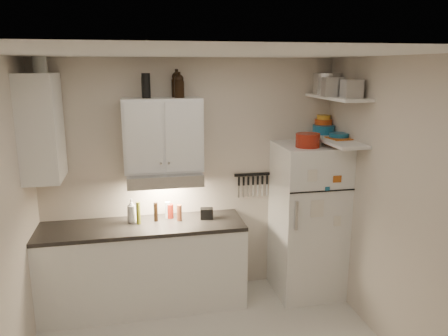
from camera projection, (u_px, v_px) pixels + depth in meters
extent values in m
cube|color=white|center=(215.00, 52.00, 3.07)|extent=(3.20, 3.00, 0.02)
cube|color=beige|center=(191.00, 179.00, 4.81)|extent=(3.20, 0.02, 2.60)
cube|color=beige|center=(403.00, 213.00, 3.69)|extent=(0.02, 3.00, 2.60)
cube|color=white|center=(144.00, 268.00, 4.60)|extent=(2.10, 0.60, 0.88)
cube|color=black|center=(142.00, 226.00, 4.49)|extent=(2.10, 0.62, 0.04)
cube|color=white|center=(163.00, 135.00, 4.46)|extent=(0.80, 0.33, 0.75)
cube|color=white|center=(41.00, 128.00, 4.08)|extent=(0.33, 0.55, 1.00)
cube|color=silver|center=(165.00, 178.00, 4.50)|extent=(0.76, 0.46, 0.12)
cube|color=white|center=(308.00, 220.00, 4.82)|extent=(0.70, 0.68, 1.70)
cube|color=white|center=(337.00, 98.00, 4.43)|extent=(0.30, 0.95, 0.03)
cube|color=white|center=(335.00, 140.00, 4.53)|extent=(0.30, 0.95, 0.03)
cube|color=black|center=(252.00, 174.00, 4.92)|extent=(0.42, 0.02, 0.03)
cylinder|color=maroon|center=(308.00, 140.00, 4.46)|extent=(0.26, 0.26, 0.14)
cube|color=#B45516|center=(339.00, 142.00, 4.54)|extent=(0.22, 0.27, 0.08)
cylinder|color=silver|center=(319.00, 141.00, 4.55)|extent=(0.08, 0.08, 0.10)
cylinder|color=silver|center=(327.00, 84.00, 4.70)|extent=(0.34, 0.34, 0.22)
cube|color=#AAAAAD|center=(333.00, 87.00, 4.34)|extent=(0.21, 0.20, 0.19)
cube|color=#AAAAAD|center=(352.00, 89.00, 4.17)|extent=(0.18, 0.18, 0.17)
cylinder|color=#175C82|center=(323.00, 130.00, 4.85)|extent=(0.24, 0.24, 0.10)
cylinder|color=#D04613|center=(323.00, 122.00, 4.90)|extent=(0.19, 0.19, 0.06)
cylinder|color=gold|center=(324.00, 117.00, 4.89)|extent=(0.15, 0.15, 0.05)
cylinder|color=#175C82|center=(339.00, 135.00, 4.58)|extent=(0.22, 0.22, 0.05)
cylinder|color=black|center=(145.00, 87.00, 4.34)|extent=(0.09, 0.09, 0.21)
cylinder|color=black|center=(146.00, 86.00, 4.30)|extent=(0.09, 0.09, 0.24)
cylinder|color=silver|center=(40.00, 63.00, 4.01)|extent=(0.16, 0.16, 0.17)
imported|color=white|center=(131.00, 209.00, 4.52)|extent=(0.13, 0.13, 0.29)
cylinder|color=brown|center=(179.00, 213.00, 4.59)|extent=(0.06, 0.06, 0.17)
cylinder|color=#636719|center=(138.00, 213.00, 4.49)|extent=(0.05, 0.05, 0.23)
cylinder|color=black|center=(156.00, 212.00, 4.57)|extent=(0.05, 0.05, 0.21)
cylinder|color=silver|center=(168.00, 210.00, 4.67)|extent=(0.07, 0.07, 0.18)
cylinder|color=maroon|center=(170.00, 211.00, 4.67)|extent=(0.09, 0.09, 0.15)
cube|color=black|center=(207.00, 214.00, 4.65)|extent=(0.15, 0.11, 0.11)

